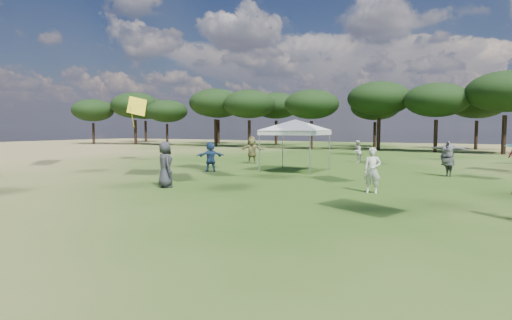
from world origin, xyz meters
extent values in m
cylinder|color=black|center=(-49.10, 43.01, 1.55)|extent=(0.35, 0.35, 3.09)
ellipsoid|color=black|center=(-49.10, 43.01, 4.95)|extent=(6.01, 6.01, 3.24)
cylinder|color=black|center=(-42.82, 45.10, 1.76)|extent=(0.40, 0.40, 3.51)
ellipsoid|color=black|center=(-42.82, 45.10, 5.62)|extent=(6.82, 6.82, 3.68)
cylinder|color=black|center=(-36.96, 45.10, 1.46)|extent=(0.33, 0.33, 2.92)
ellipsoid|color=black|center=(-36.96, 45.10, 4.67)|extent=(5.67, 5.67, 3.06)
cylinder|color=black|center=(-29.06, 45.29, 1.75)|extent=(0.40, 0.40, 3.49)
ellipsoid|color=black|center=(-29.06, 45.29, 5.59)|extent=(6.79, 6.79, 3.66)
cylinder|color=black|center=(-23.92, 45.02, 1.66)|extent=(0.38, 0.38, 3.32)
ellipsoid|color=black|center=(-23.92, 45.02, 5.31)|extent=(6.44, 6.44, 3.47)
cylinder|color=black|center=(-15.51, 44.30, 1.57)|extent=(0.36, 0.36, 3.14)
ellipsoid|color=black|center=(-15.51, 44.30, 5.03)|extent=(6.11, 6.11, 3.29)
cylinder|color=black|center=(-8.39, 45.81, 1.73)|extent=(0.40, 0.40, 3.46)
ellipsoid|color=black|center=(-8.39, 45.81, 5.54)|extent=(6.73, 6.73, 3.63)
cylinder|color=black|center=(-2.58, 44.63, 1.61)|extent=(0.37, 0.37, 3.21)
ellipsoid|color=black|center=(-2.58, 44.63, 5.14)|extent=(6.24, 6.24, 3.36)
cylinder|color=black|center=(3.26, 44.18, 1.78)|extent=(0.41, 0.41, 3.56)
ellipsoid|color=black|center=(3.26, 44.18, 5.69)|extent=(6.91, 6.91, 3.73)
cylinder|color=black|center=(-48.93, 53.79, 1.78)|extent=(0.41, 0.41, 3.56)
ellipsoid|color=black|center=(-48.93, 53.79, 5.70)|extent=(6.92, 6.92, 3.73)
cylinder|color=black|center=(-34.09, 53.56, 1.81)|extent=(0.41, 0.41, 3.62)
ellipsoid|color=black|center=(-34.09, 53.56, 5.80)|extent=(7.03, 7.03, 3.79)
cylinder|color=black|center=(-23.40, 51.57, 1.68)|extent=(0.39, 0.39, 3.37)
ellipsoid|color=black|center=(-23.40, 51.57, 5.39)|extent=(6.54, 6.54, 3.53)
cylinder|color=black|center=(-10.52, 53.31, 1.56)|extent=(0.36, 0.36, 3.11)
ellipsoid|color=black|center=(-10.52, 53.31, 4.98)|extent=(6.05, 6.05, 3.26)
cylinder|color=black|center=(0.83, 52.52, 1.60)|extent=(0.37, 0.37, 3.20)
ellipsoid|color=black|center=(0.83, 52.52, 5.12)|extent=(6.21, 6.21, 3.35)
cylinder|color=gray|center=(-8.95, 19.50, 1.11)|extent=(0.06, 0.06, 2.21)
cylinder|color=gray|center=(-6.01, 19.47, 1.11)|extent=(0.06, 0.06, 2.21)
cylinder|color=gray|center=(-8.92, 22.44, 1.11)|extent=(0.06, 0.06, 2.21)
cylinder|color=gray|center=(-5.98, 22.41, 1.11)|extent=(0.06, 0.06, 2.21)
cube|color=silver|center=(-7.46, 20.95, 2.16)|extent=(3.13, 3.13, 0.25)
pyramid|color=silver|center=(-7.46, 20.95, 2.89)|extent=(6.32, 6.32, 0.60)
imported|color=beige|center=(-6.02, 28.50, 0.77)|extent=(0.63, 0.78, 1.55)
imported|color=navy|center=(-11.55, 18.62, 0.84)|extent=(1.50, 1.38, 1.67)
imported|color=beige|center=(-1.80, 15.03, 0.86)|extent=(0.65, 0.45, 1.71)
imported|color=olive|center=(-12.07, 24.29, 0.93)|extent=(1.80, 1.05, 1.85)
imported|color=#454448|center=(0.23, 22.24, 0.89)|extent=(2.13, 1.76, 1.78)
imported|color=#2B2C30|center=(-9.63, 12.57, 0.94)|extent=(1.10, 1.01, 1.88)
plane|color=gold|center=(-20.61, 22.44, 4.00)|extent=(1.67, 2.08, 1.60)
camera|label=1|loc=(1.92, -0.96, 2.45)|focal=30.00mm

